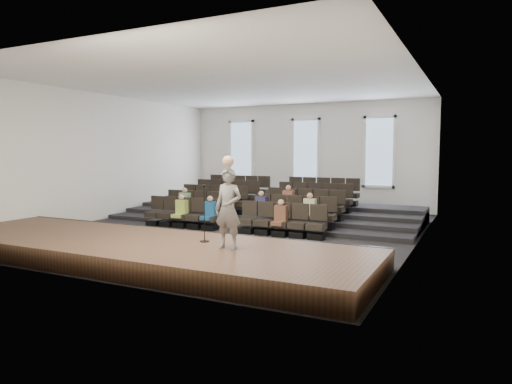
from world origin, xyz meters
TOP-DOWN VIEW (x-y plane):
  - ground at (0.00, 0.00)m, footprint 14.00×14.00m
  - ceiling at (0.00, 0.00)m, footprint 12.00×14.00m
  - wall_back at (0.00, 7.02)m, footprint 12.00×0.04m
  - wall_front at (0.00, -7.02)m, footprint 12.00×0.04m
  - wall_left at (-6.02, 0.00)m, footprint 0.04×14.00m
  - wall_right at (6.02, 0.00)m, footprint 0.04×14.00m
  - stage at (0.00, -5.10)m, footprint 11.80×3.60m
  - stage_lip at (0.00, -3.33)m, footprint 11.80×0.06m
  - risers at (0.00, 3.17)m, footprint 11.80×4.80m
  - seating_rows at (-0.00, 1.54)m, footprint 6.80×4.70m
  - windows at (0.00, 6.95)m, footprint 8.44×0.10m
  - audience at (0.00, 0.32)m, footprint 5.45×2.64m
  - speaker at (2.50, -4.95)m, footprint 0.68×0.46m
  - mic_stand at (1.58, -4.53)m, footprint 0.24×0.24m

SIDE VIEW (x-z plane):
  - ground at x=0.00m, z-range 0.00..0.00m
  - risers at x=0.00m, z-range -0.10..0.50m
  - stage at x=0.00m, z-range 0.00..0.50m
  - stage_lip at x=0.00m, z-range -0.01..0.51m
  - seating_rows at x=0.00m, z-range -0.15..1.52m
  - audience at x=0.00m, z-range 0.26..1.36m
  - mic_stand at x=1.58m, z-range 0.22..1.62m
  - speaker at x=2.50m, z-range 0.50..2.33m
  - wall_back at x=0.00m, z-range 0.00..5.00m
  - wall_front at x=0.00m, z-range 0.00..5.00m
  - wall_left at x=-6.02m, z-range 0.00..5.00m
  - wall_right at x=6.02m, z-range 0.00..5.00m
  - windows at x=0.00m, z-range 1.08..4.32m
  - ceiling at x=0.00m, z-range 5.00..5.02m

